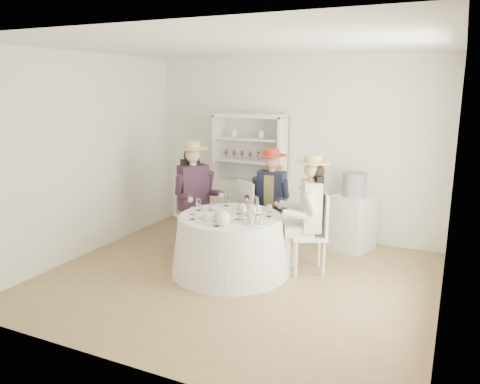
% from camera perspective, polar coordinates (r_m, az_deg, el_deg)
% --- Properties ---
extents(ground, '(4.50, 4.50, 0.00)m').
position_cam_1_polar(ground, '(5.73, -0.43, -10.50)').
color(ground, olive).
rests_on(ground, ground).
extents(ceiling, '(4.50, 4.50, 0.00)m').
position_cam_1_polar(ceiling, '(5.27, -0.48, 17.53)').
color(ceiling, white).
rests_on(ceiling, wall_back).
extents(wall_back, '(4.50, 0.00, 4.50)m').
position_cam_1_polar(wall_back, '(7.17, 6.50, 5.43)').
color(wall_back, white).
rests_on(wall_back, ground).
extents(wall_front, '(4.50, 0.00, 4.50)m').
position_cam_1_polar(wall_front, '(3.68, -14.07, -2.09)').
color(wall_front, white).
rests_on(wall_front, ground).
extents(wall_left, '(0.00, 4.50, 4.50)m').
position_cam_1_polar(wall_left, '(6.61, -18.37, 4.22)').
color(wall_left, white).
rests_on(wall_left, ground).
extents(wall_right, '(0.00, 4.50, 4.50)m').
position_cam_1_polar(wall_right, '(4.83, 24.40, 0.68)').
color(wall_right, white).
rests_on(wall_right, ground).
extents(tea_table, '(1.46, 1.46, 0.72)m').
position_cam_1_polar(tea_table, '(5.81, -1.18, -6.35)').
color(tea_table, white).
rests_on(tea_table, ground).
extents(hutch, '(1.21, 0.69, 1.85)m').
position_cam_1_polar(hutch, '(7.29, 1.28, 0.12)').
color(hutch, silver).
rests_on(hutch, ground).
extents(side_table, '(0.64, 0.64, 0.77)m').
position_cam_1_polar(side_table, '(6.78, 13.53, -3.64)').
color(side_table, silver).
rests_on(side_table, ground).
extents(hatbox, '(0.36, 0.36, 0.33)m').
position_cam_1_polar(hatbox, '(6.65, 13.78, 0.91)').
color(hatbox, black).
rests_on(hatbox, side_table).
extents(guest_left, '(0.66, 0.61, 1.53)m').
position_cam_1_polar(guest_left, '(6.47, -5.59, 0.26)').
color(guest_left, silver).
rests_on(guest_left, ground).
extents(guest_mid, '(0.51, 0.54, 1.43)m').
position_cam_1_polar(guest_mid, '(6.45, 3.80, -0.25)').
color(guest_mid, silver).
rests_on(guest_mid, ground).
extents(guest_right, '(0.62, 0.56, 1.47)m').
position_cam_1_polar(guest_right, '(5.72, 8.41, -1.88)').
color(guest_right, silver).
rests_on(guest_right, ground).
extents(spare_chair, '(0.57, 0.57, 1.00)m').
position_cam_1_polar(spare_chair, '(6.46, 1.52, -2.68)').
color(spare_chair, silver).
rests_on(spare_chair, ground).
extents(teacup_a, '(0.12, 0.12, 0.08)m').
position_cam_1_polar(teacup_a, '(5.90, -3.37, -1.97)').
color(teacup_a, white).
rests_on(teacup_a, tea_table).
extents(teacup_b, '(0.08, 0.08, 0.06)m').
position_cam_1_polar(teacup_b, '(5.95, -0.07, -1.93)').
color(teacup_b, white).
rests_on(teacup_b, tea_table).
extents(teacup_c, '(0.10, 0.10, 0.07)m').
position_cam_1_polar(teacup_c, '(5.66, 1.78, -2.65)').
color(teacup_c, white).
rests_on(teacup_c, tea_table).
extents(flower_bowl, '(0.21, 0.21, 0.05)m').
position_cam_1_polar(flower_bowl, '(5.55, 0.18, -3.04)').
color(flower_bowl, white).
rests_on(flower_bowl, tea_table).
extents(flower_arrangement, '(0.20, 0.20, 0.07)m').
position_cam_1_polar(flower_arrangement, '(5.59, 1.02, -2.20)').
color(flower_arrangement, pink).
rests_on(flower_arrangement, tea_table).
extents(table_teapot, '(0.25, 0.18, 0.19)m').
position_cam_1_polar(table_teapot, '(5.29, -2.05, -3.24)').
color(table_teapot, white).
rests_on(table_teapot, tea_table).
extents(sandwich_plate, '(0.27, 0.27, 0.06)m').
position_cam_1_polar(sandwich_plate, '(5.54, -4.21, -3.24)').
color(sandwich_plate, white).
rests_on(sandwich_plate, tea_table).
extents(cupcake_stand, '(0.23, 0.23, 0.22)m').
position_cam_1_polar(cupcake_stand, '(5.33, 1.77, -3.14)').
color(cupcake_stand, white).
rests_on(cupcake_stand, tea_table).
extents(stemware_set, '(0.99, 0.99, 0.15)m').
position_cam_1_polar(stemware_set, '(5.68, -1.20, -2.17)').
color(stemware_set, white).
rests_on(stemware_set, tea_table).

